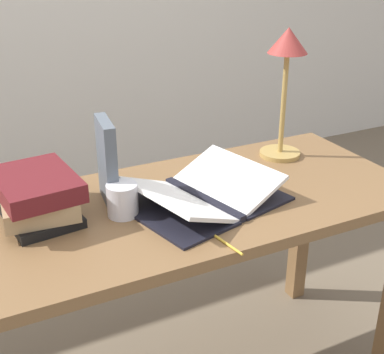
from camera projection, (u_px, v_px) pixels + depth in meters
The scene contains 7 objects.
reading_desk at pixel (178, 233), 1.64m from camera, with size 1.49×0.63×0.74m.
open_book at pixel (203, 194), 1.59m from camera, with size 0.51×0.44×0.08m.
book_stack_tall at pixel (37, 196), 1.48m from camera, with size 0.23×0.28×0.13m.
book_standing_upright at pixel (107, 162), 1.55m from camera, with size 0.05×0.16×0.25m.
reading_lamp at pixel (286, 65), 1.79m from camera, with size 0.15×0.15×0.45m.
coffee_mug at pixel (122, 200), 1.51m from camera, with size 0.09×0.12×0.10m.
pencil at pixel (224, 242), 1.39m from camera, with size 0.03×0.15×0.01m.
Camera 1 is at (-0.59, -1.29, 1.48)m, focal length 50.00 mm.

